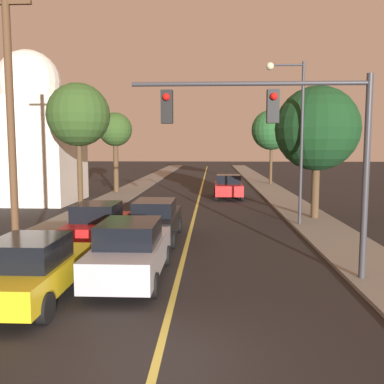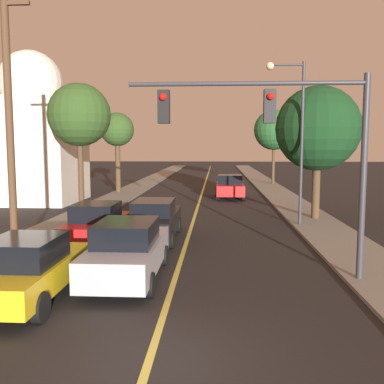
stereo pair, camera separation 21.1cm
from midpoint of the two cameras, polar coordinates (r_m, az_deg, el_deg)
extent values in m
plane|color=black|center=(7.99, -5.73, -22.16)|extent=(200.00, 200.00, 0.00)
cube|color=black|center=(43.13, 1.29, 1.10)|extent=(9.51, 80.00, 0.01)
cube|color=#D1C14C|center=(43.13, 1.29, 1.11)|extent=(0.16, 76.00, 0.00)
cube|color=gray|center=(43.69, -6.62, 1.19)|extent=(2.50, 80.00, 0.12)
cube|color=gray|center=(43.40, 9.24, 1.12)|extent=(2.50, 80.00, 0.12)
cube|color=#A5A8B2|center=(12.43, -8.60, -8.30)|extent=(1.77, 4.71, 0.77)
cube|color=black|center=(12.10, -8.83, -5.34)|extent=(1.56, 2.12, 0.62)
cylinder|color=black|center=(14.08, -10.80, -8.23)|extent=(0.22, 0.63, 0.63)
cylinder|color=black|center=(13.79, -3.90, -8.44)|extent=(0.22, 0.63, 0.63)
cylinder|color=black|center=(11.38, -14.29, -11.80)|extent=(0.22, 0.63, 0.63)
cylinder|color=black|center=(11.02, -5.68, -12.24)|extent=(0.22, 0.63, 0.63)
cube|color=black|center=(17.45, -5.25, -4.07)|extent=(1.75, 4.89, 0.74)
cube|color=black|center=(17.16, -5.36, -2.05)|extent=(1.54, 2.20, 0.56)
cylinder|color=black|center=(19.12, -7.08, -4.32)|extent=(0.22, 0.67, 0.67)
cylinder|color=black|center=(18.91, -2.10, -4.39)|extent=(0.22, 0.67, 0.67)
cylinder|color=black|center=(16.20, -8.91, -6.25)|extent=(0.22, 0.67, 0.67)
cylinder|color=black|center=(15.95, -3.02, -6.37)|extent=(0.22, 0.67, 0.67)
cube|color=gold|center=(11.39, -21.00, -10.23)|extent=(1.75, 4.29, 0.63)
cube|color=black|center=(11.08, -21.49, -7.33)|extent=(1.54, 1.93, 0.63)
cylinder|color=black|center=(12.97, -21.98, -9.72)|extent=(0.22, 0.68, 0.68)
cylinder|color=black|center=(12.38, -14.84, -10.23)|extent=(0.22, 0.68, 0.68)
cylinder|color=black|center=(10.01, -19.56, -14.36)|extent=(0.22, 0.68, 0.68)
cube|color=red|center=(17.01, -12.69, -4.64)|extent=(1.80, 4.21, 0.65)
cube|color=black|center=(16.75, -12.90, -2.58)|extent=(1.58, 1.90, 0.64)
cylinder|color=black|center=(18.54, -14.16, -4.81)|extent=(0.22, 0.65, 0.65)
cylinder|color=black|center=(18.12, -8.95, -4.95)|extent=(0.22, 0.65, 0.65)
cylinder|color=black|center=(16.11, -16.86, -6.54)|extent=(0.22, 0.65, 0.65)
cylinder|color=black|center=(15.63, -10.89, -6.77)|extent=(0.22, 0.65, 0.65)
cube|color=red|center=(31.19, 4.67, 0.44)|extent=(1.94, 4.31, 0.74)
cube|color=black|center=(31.30, 4.67, 1.72)|extent=(1.71, 1.94, 0.63)
cylinder|color=black|center=(29.95, 6.51, -0.52)|extent=(0.22, 0.67, 0.67)
cylinder|color=black|center=(29.88, 2.99, -0.51)|extent=(0.22, 0.67, 0.67)
cylinder|color=black|center=(32.60, 6.21, 0.02)|extent=(0.22, 0.67, 0.67)
cylinder|color=black|center=(32.54, 2.97, 0.03)|extent=(0.22, 0.67, 0.67)
cylinder|color=#333338|center=(12.56, 21.72, 1.74)|extent=(0.18, 0.18, 5.60)
cylinder|color=#333338|center=(11.99, 7.15, 14.15)|extent=(6.40, 0.12, 0.12)
cube|color=black|center=(11.99, 10.22, 11.17)|extent=(0.32, 0.28, 0.90)
sphere|color=red|center=(11.84, 10.36, 12.44)|extent=(0.20, 0.20, 0.20)
cube|color=black|center=(11.97, -3.87, 11.26)|extent=(0.32, 0.28, 0.90)
sphere|color=red|center=(11.82, -3.98, 12.53)|extent=(0.20, 0.20, 0.20)
cylinder|color=#333338|center=(20.58, 14.12, 6.19)|extent=(0.14, 0.14, 7.50)
cylinder|color=#333338|center=(20.77, 12.24, 16.22)|extent=(1.52, 0.09, 0.09)
sphere|color=beige|center=(20.66, 10.06, 16.18)|extent=(0.36, 0.36, 0.36)
cylinder|color=#513823|center=(14.75, -23.37, 8.13)|extent=(0.24, 0.24, 8.61)
cube|color=#513823|center=(15.36, -24.00, 22.07)|extent=(1.60, 0.12, 0.12)
cylinder|color=#4C3823|center=(34.87, -10.28, 3.34)|extent=(0.41, 0.41, 4.06)
sphere|color=#2D4C1E|center=(34.86, -10.37, 8.21)|extent=(2.67, 2.67, 2.67)
cylinder|color=#4C3823|center=(24.25, -14.95, 2.18)|extent=(0.29, 0.29, 4.17)
sphere|color=#2D4C1E|center=(24.25, -15.17, 9.92)|extent=(3.40, 3.40, 3.40)
cylinder|color=#4C3823|center=(22.73, 15.86, 0.51)|extent=(0.40, 0.40, 3.07)
sphere|color=#143819|center=(22.64, 16.09, 8.14)|extent=(4.25, 4.25, 4.25)
cylinder|color=#4C3823|center=(42.72, 10.33, 3.71)|extent=(0.28, 0.28, 3.88)
sphere|color=#235628|center=(42.72, 10.42, 8.15)|extent=(3.90, 3.90, 3.90)
cube|color=silver|center=(30.90, -20.81, 5.08)|extent=(5.93, 5.93, 6.87)
sphere|color=silver|center=(31.19, -21.13, 13.51)|extent=(4.15, 4.15, 4.15)
camera|label=1|loc=(0.11, -90.30, -0.03)|focal=40.00mm
camera|label=2|loc=(0.11, 89.70, 0.03)|focal=40.00mm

